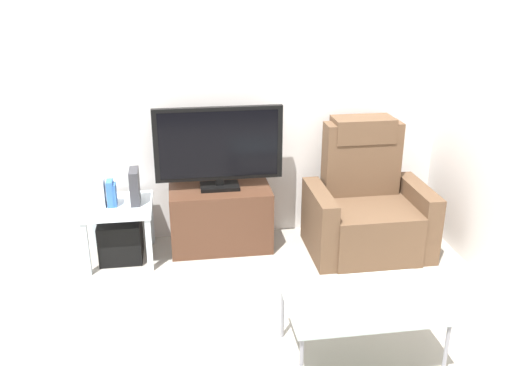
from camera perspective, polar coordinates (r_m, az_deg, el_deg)
The scene contains 13 objects.
ground_plane at distance 4.09m, azimuth -1.14°, elevation -11.83°, with size 6.40×6.40×0.00m, color #9E998E.
wall_back at distance 4.65m, azimuth -3.07°, elevation 9.61°, with size 6.40×0.06×2.60m, color silver.
tv_stand at distance 4.70m, azimuth -3.65°, elevation -3.59°, with size 0.84×0.44×0.53m.
television at distance 4.49m, azimuth -3.85°, elevation 3.78°, with size 1.04×0.20×0.69m.
recliner_armchair at distance 4.73m, azimuth 11.24°, elevation -2.38°, with size 0.98×0.78×1.08m.
side_table at distance 4.58m, azimuth -13.94°, elevation -3.01°, with size 0.54×0.54×0.48m.
subwoofer_box at distance 4.68m, azimuth -13.69°, elevation -5.62°, with size 0.34×0.34×0.34m, color black.
book_leftmost at distance 4.50m, azimuth -15.43°, elevation -0.96°, with size 0.03×0.11×0.23m, color white.
book_middle at distance 4.50m, azimuth -14.71°, elevation -1.03°, with size 0.05×0.11×0.21m, color #3366B2.
book_rightmost at distance 4.50m, azimuth -14.35°, elevation -1.17°, with size 0.03×0.10×0.18m, color #3366B2.
game_console at distance 4.49m, azimuth -12.33°, elevation -0.35°, with size 0.07×0.20×0.28m, color #333338.
coffee_table at distance 3.41m, azimuth 10.77°, elevation -12.06°, with size 0.90×0.60×0.41m.
cell_phone at distance 3.37m, azimuth 10.89°, elevation -11.87°, with size 0.07×0.15×0.01m, color #B7B7BC.
Camera 1 is at (-0.43, -3.41, 2.23)m, focal length 39.00 mm.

